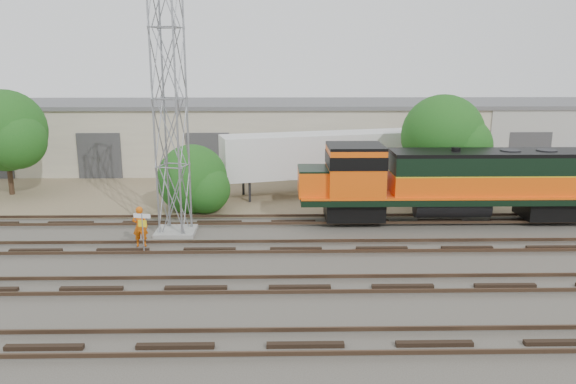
{
  "coord_description": "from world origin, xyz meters",
  "views": [
    {
      "loc": [
        -0.83,
        -23.22,
        8.64
      ],
      "look_at": [
        -0.32,
        4.0,
        2.2
      ],
      "focal_mm": 35.0,
      "sensor_mm": 36.0,
      "label": 1
    }
  ],
  "objects_px": {
    "locomotive": "(448,181)",
    "semi_trailer": "(326,156)",
    "worker": "(140,226)",
    "signal_tower": "(170,104)"
  },
  "relations": [
    {
      "from": "locomotive",
      "to": "semi_trailer",
      "type": "height_order",
      "value": "locomotive"
    },
    {
      "from": "worker",
      "to": "semi_trailer",
      "type": "distance_m",
      "value": 14.47
    },
    {
      "from": "worker",
      "to": "signal_tower",
      "type": "bearing_deg",
      "value": -125.8
    },
    {
      "from": "signal_tower",
      "to": "worker",
      "type": "relative_size",
      "value": 6.86
    },
    {
      "from": "locomotive",
      "to": "worker",
      "type": "xyz_separation_m",
      "value": [
        -15.66,
        -3.76,
        -1.32
      ]
    },
    {
      "from": "locomotive",
      "to": "signal_tower",
      "type": "relative_size",
      "value": 1.24
    },
    {
      "from": "signal_tower",
      "to": "worker",
      "type": "height_order",
      "value": "signal_tower"
    },
    {
      "from": "locomotive",
      "to": "semi_trailer",
      "type": "distance_m",
      "value": 9.16
    },
    {
      "from": "semi_trailer",
      "to": "worker",
      "type": "bearing_deg",
      "value": -146.82
    },
    {
      "from": "worker",
      "to": "semi_trailer",
      "type": "xyz_separation_m",
      "value": [
        9.65,
        10.67,
        1.54
      ]
    }
  ]
}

